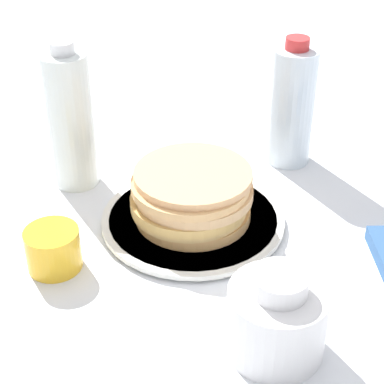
% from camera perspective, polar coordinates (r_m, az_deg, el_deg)
% --- Properties ---
extents(ground_plane, '(4.00, 4.00, 0.00)m').
position_cam_1_polar(ground_plane, '(0.91, 0.18, -3.05)').
color(ground_plane, white).
extents(plate, '(0.26, 0.26, 0.01)m').
position_cam_1_polar(plate, '(0.91, 0.00, -2.48)').
color(plate, silver).
rests_on(plate, ground_plane).
extents(pancake_stack, '(0.17, 0.17, 0.07)m').
position_cam_1_polar(pancake_stack, '(0.88, -0.06, -0.32)').
color(pancake_stack, tan).
rests_on(pancake_stack, plate).
extents(juice_glass, '(0.07, 0.07, 0.06)m').
position_cam_1_polar(juice_glass, '(0.84, -12.24, -4.98)').
color(juice_glass, yellow).
rests_on(juice_glass, ground_plane).
extents(cream_jug, '(0.11, 0.11, 0.11)m').
position_cam_1_polar(cream_jug, '(0.71, 7.54, -11.04)').
color(cream_jug, white).
rests_on(cream_jug, ground_plane).
extents(water_bottle_near, '(0.07, 0.07, 0.21)m').
position_cam_1_polar(water_bottle_near, '(1.03, 8.85, 7.60)').
color(water_bottle_near, silver).
rests_on(water_bottle_near, ground_plane).
extents(water_bottle_mid, '(0.07, 0.07, 0.23)m').
position_cam_1_polar(water_bottle_mid, '(0.97, -10.75, 6.32)').
color(water_bottle_mid, silver).
rests_on(water_bottle_mid, ground_plane).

